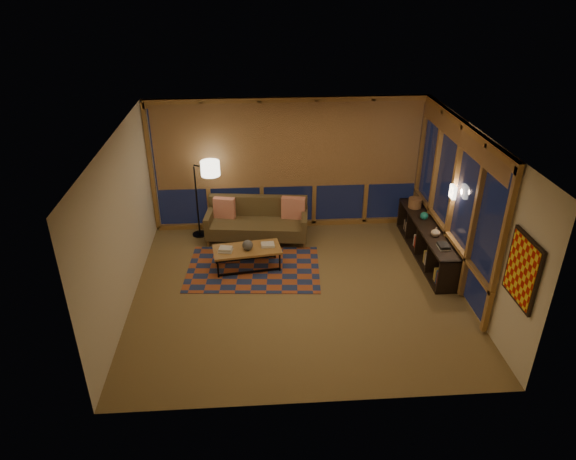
{
  "coord_description": "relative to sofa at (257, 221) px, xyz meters",
  "views": [
    {
      "loc": [
        -0.67,
        -7.2,
        4.96
      ],
      "look_at": [
        -0.16,
        0.15,
        1.09
      ],
      "focal_mm": 32.0,
      "sensor_mm": 36.0,
      "label": 1
    }
  ],
  "objects": [
    {
      "name": "window_wall_right",
      "position": [
        3.34,
        -1.27,
        0.95
      ],
      "size": [
        0.16,
        3.7,
        2.6
      ],
      "primitive_type": null,
      "color": "#A37939",
      "rests_on": "walls"
    },
    {
      "name": "vase",
      "position": [
        3.15,
        -1.26,
        0.32
      ],
      "size": [
        0.2,
        0.2,
        0.17
      ],
      "primitive_type": "imported",
      "rotation": [
        0.0,
        0.0,
        -0.25
      ],
      "color": "tan",
      "rests_on": "bookshelf"
    },
    {
      "name": "basket",
      "position": [
        3.13,
        -0.06,
        0.33
      ],
      "size": [
        0.28,
        0.28,
        0.19
      ],
      "primitive_type": "cylinder",
      "rotation": [
        0.0,
        0.0,
        -0.1
      ],
      "color": "#936444",
      "rests_on": "bookshelf"
    },
    {
      "name": "sofa",
      "position": [
        0.0,
        0.0,
        0.0
      ],
      "size": [
        2.05,
        1.02,
        0.81
      ],
      "primitive_type": null,
      "rotation": [
        0.0,
        0.0,
        -0.12
      ],
      "color": "brown",
      "rests_on": "floor"
    },
    {
      "name": "floor_lamp",
      "position": [
        -1.18,
        0.28,
        0.42
      ],
      "size": [
        0.66,
        0.59,
        1.65
      ],
      "primitive_type": null,
      "rotation": [
        0.0,
        0.0,
        -0.54
      ],
      "color": "black",
      "rests_on": "floor"
    },
    {
      "name": "coffee_table",
      "position": [
        -0.2,
        -1.07,
        -0.2
      ],
      "size": [
        1.26,
        0.71,
        0.4
      ],
      "primitive_type": null,
      "rotation": [
        0.0,
        0.0,
        0.14
      ],
      "color": "#A37939",
      "rests_on": "floor"
    },
    {
      "name": "book_stack_a",
      "position": [
        -0.57,
        -1.14,
        0.03
      ],
      "size": [
        0.29,
        0.25,
        0.08
      ],
      "primitive_type": null,
      "rotation": [
        0.0,
        0.0,
        -0.18
      ],
      "color": "beige",
      "rests_on": "coffee_table"
    },
    {
      "name": "ceiling",
      "position": [
        0.66,
        -1.87,
        2.3
      ],
      "size": [
        5.5,
        5.0,
        0.01
      ],
      "primitive_type": "cube",
      "color": "silver",
      "rests_on": "walls"
    },
    {
      "name": "wall_sconce",
      "position": [
        3.28,
        -1.42,
        1.15
      ],
      "size": [
        0.12,
        0.18,
        0.22
      ],
      "primitive_type": null,
      "color": "white",
      "rests_on": "walls"
    },
    {
      "name": "teal_bowl",
      "position": [
        3.15,
        -0.6,
        0.31
      ],
      "size": [
        0.19,
        0.19,
        0.15
      ],
      "primitive_type": "sphere",
      "rotation": [
        0.0,
        0.0,
        -0.29
      ],
      "color": "#197667",
      "rests_on": "bookshelf"
    },
    {
      "name": "window_wall_back",
      "position": [
        0.66,
        0.56,
        0.95
      ],
      "size": [
        5.3,
        0.16,
        2.6
      ],
      "primitive_type": null,
      "color": "#A37939",
      "rests_on": "walls"
    },
    {
      "name": "walls",
      "position": [
        0.66,
        -1.87,
        0.95
      ],
      "size": [
        5.51,
        5.01,
        2.7
      ],
      "color": "beige",
      "rests_on": "floor"
    },
    {
      "name": "bookshelf",
      "position": [
        3.15,
        -0.88,
        -0.09
      ],
      "size": [
        0.4,
        2.54,
        0.64
      ],
      "primitive_type": null,
      "color": "#30231A",
      "rests_on": "floor"
    },
    {
      "name": "pillow_left",
      "position": [
        -0.64,
        0.22,
        0.21
      ],
      "size": [
        0.44,
        0.23,
        0.42
      ],
      "primitive_type": null,
      "rotation": [
        0.0,
        0.0,
        -0.22
      ],
      "color": "red",
      "rests_on": "sofa"
    },
    {
      "name": "floor",
      "position": [
        0.66,
        -1.87,
        -0.4
      ],
      "size": [
        5.5,
        5.0,
        0.01
      ],
      "primitive_type": "cube",
      "color": "olive",
      "rests_on": "ground"
    },
    {
      "name": "area_rug",
      "position": [
        -0.09,
        -1.12,
        -0.4
      ],
      "size": [
        2.49,
        1.76,
        0.01
      ],
      "primitive_type": "cube",
      "rotation": [
        0.0,
        0.0,
        -0.08
      ],
      "color": "#A14C25",
      "rests_on": "floor"
    },
    {
      "name": "shelf_book_stack",
      "position": [
        3.15,
        -1.69,
        0.26
      ],
      "size": [
        0.18,
        0.24,
        0.07
      ],
      "primitive_type": null,
      "rotation": [
        0.0,
        0.0,
        -0.08
      ],
      "color": "beige",
      "rests_on": "bookshelf"
    },
    {
      "name": "ceramic_pot",
      "position": [
        -0.18,
        -1.11,
        0.09
      ],
      "size": [
        0.22,
        0.22,
        0.19
      ],
      "primitive_type": "sphere",
      "rotation": [
        0.0,
        0.0,
        -0.18
      ],
      "color": "black",
      "rests_on": "coffee_table"
    },
    {
      "name": "book_stack_b",
      "position": [
        0.18,
        -0.98,
        0.02
      ],
      "size": [
        0.25,
        0.2,
        0.05
      ],
      "primitive_type": null,
      "rotation": [
        0.0,
        0.0,
        0.05
      ],
      "color": "beige",
      "rests_on": "coffee_table"
    },
    {
      "name": "pillow_right",
      "position": [
        0.73,
        0.11,
        0.23
      ],
      "size": [
        0.49,
        0.25,
        0.47
      ],
      "primitive_type": null,
      "rotation": [
        0.0,
        0.0,
        -0.2
      ],
      "color": "red",
      "rests_on": "sofa"
    },
    {
      "name": "wall_art",
      "position": [
        3.37,
        -3.72,
        1.05
      ],
      "size": [
        0.06,
        0.74,
        0.94
      ],
      "primitive_type": null,
      "color": "red",
      "rests_on": "walls"
    }
  ]
}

